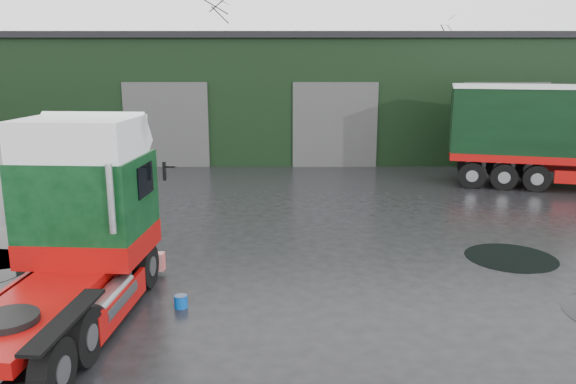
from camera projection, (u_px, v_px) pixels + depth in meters
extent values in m
plane|color=black|center=(296.00, 272.00, 13.43)|extent=(100.00, 100.00, 0.00)
cube|color=black|center=(327.00, 96.00, 32.23)|extent=(32.00, 12.00, 6.00)
cube|color=black|center=(328.00, 40.00, 31.52)|extent=(32.40, 12.40, 0.30)
cylinder|color=#0743A5|center=(181.00, 302.00, 11.48)|extent=(0.31, 0.31, 0.26)
cylinder|color=black|center=(8.00, 339.00, 10.20)|extent=(3.38, 3.38, 0.01)
cylinder|color=black|center=(511.00, 257.00, 14.43)|extent=(2.30, 2.30, 0.01)
cylinder|color=black|center=(4.00, 245.00, 15.39)|extent=(4.12, 4.12, 0.01)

